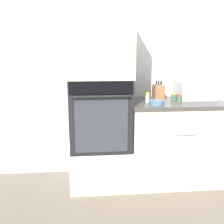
% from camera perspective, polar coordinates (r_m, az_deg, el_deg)
% --- Properties ---
extents(ground_plane, '(12.00, 12.00, 0.00)m').
position_cam_1_polar(ground_plane, '(2.88, 4.65, -17.41)').
color(ground_plane, '#6B6056').
extents(wall_back, '(8.00, 0.05, 2.50)m').
position_cam_1_polar(wall_back, '(3.10, 3.07, 9.28)').
color(wall_back, silver).
rests_on(wall_back, ground_plane).
extents(oven_cabinet_base, '(0.65, 0.60, 0.44)m').
position_cam_1_polar(oven_cabinet_base, '(3.00, -2.52, -11.19)').
color(oven_cabinet_base, beige).
rests_on(oven_cabinet_base, ground_plane).
extents(wall_oven, '(0.63, 0.64, 0.74)m').
position_cam_1_polar(wall_oven, '(2.81, -2.64, -0.12)').
color(wall_oven, black).
rests_on(wall_oven, oven_cabinet_base).
extents(oven_cabinet_upper, '(0.65, 0.60, 0.68)m').
position_cam_1_polar(oven_cabinet_upper, '(2.74, -2.80, 14.59)').
color(oven_cabinet_upper, beige).
rests_on(oven_cabinet_upper, wall_oven).
extents(counter_unit, '(1.03, 0.63, 0.93)m').
position_cam_1_polar(counter_unit, '(3.06, 13.20, -6.18)').
color(counter_unit, beige).
rests_on(counter_unit, ground_plane).
extents(microwave, '(0.42, 0.32, 0.21)m').
position_cam_1_polar(microwave, '(3.12, 17.61, 4.64)').
color(microwave, '#B2B5BA').
rests_on(microwave, counter_unit).
extents(knife_block, '(0.11, 0.16, 0.21)m').
position_cam_1_polar(knife_block, '(3.01, 10.04, 4.34)').
color(knife_block, olive).
rests_on(knife_block, counter_unit).
extents(bowl, '(0.15, 0.15, 0.04)m').
position_cam_1_polar(bowl, '(2.72, 9.65, 2.06)').
color(bowl, '#517599').
rests_on(bowl, counter_unit).
extents(condiment_jar_near, '(0.04, 0.04, 0.11)m').
position_cam_1_polar(condiment_jar_near, '(2.79, 7.72, 3.12)').
color(condiment_jar_near, silver).
rests_on(condiment_jar_near, counter_unit).
extents(condiment_jar_mid, '(0.06, 0.06, 0.08)m').
position_cam_1_polar(condiment_jar_mid, '(3.01, 13.33, 3.33)').
color(condiment_jar_mid, '#427047').
rests_on(condiment_jar_mid, counter_unit).
extents(condiment_jar_far, '(0.05, 0.05, 0.08)m').
position_cam_1_polar(condiment_jar_far, '(2.89, 14.47, 2.84)').
color(condiment_jar_far, '#427047').
rests_on(condiment_jar_far, counter_unit).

